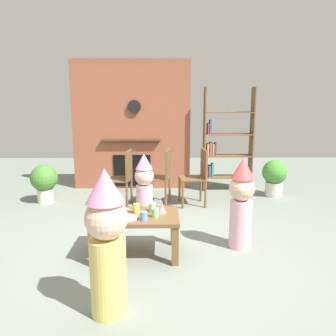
{
  "coord_description": "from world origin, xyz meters",
  "views": [
    {
      "loc": [
        0.09,
        -3.65,
        1.65
      ],
      "look_at": [
        0.15,
        0.4,
        0.82
      ],
      "focal_mm": 35.25,
      "sensor_mm": 36.0,
      "label": 1
    }
  ],
  "objects_px": {
    "bookshelf": "(224,145)",
    "child_by_the_chairs": "(144,186)",
    "paper_plate_front": "(128,218)",
    "potted_plant_tall": "(274,176)",
    "dining_chair_right": "(198,174)",
    "child_with_cone_hat": "(107,240)",
    "dining_chair_middle": "(162,174)",
    "potted_plant_short": "(44,181)",
    "paper_cup_near_right": "(99,209)",
    "dining_chair_left": "(123,175)",
    "paper_cup_far_left": "(136,208)",
    "child_in_pink": "(241,201)",
    "coffee_table": "(136,222)",
    "paper_cup_far_right": "(152,207)",
    "birthday_cake_slice": "(162,209)",
    "paper_cup_near_left": "(155,213)",
    "paper_plate_rear": "(108,216)",
    "paper_cup_center": "(144,216)"
  },
  "relations": [
    {
      "from": "paper_cup_center",
      "to": "paper_cup_near_right",
      "type": "bearing_deg",
      "value": 156.49
    },
    {
      "from": "birthday_cake_slice",
      "to": "potted_plant_short",
      "type": "bearing_deg",
      "value": 136.24
    },
    {
      "from": "paper_plate_rear",
      "to": "potted_plant_tall",
      "type": "height_order",
      "value": "potted_plant_tall"
    },
    {
      "from": "paper_cup_near_left",
      "to": "paper_cup_near_right",
      "type": "height_order",
      "value": "paper_cup_near_left"
    },
    {
      "from": "paper_plate_front",
      "to": "potted_plant_tall",
      "type": "distance_m",
      "value": 3.29
    },
    {
      "from": "bookshelf",
      "to": "coffee_table",
      "type": "relative_size",
      "value": 2.05
    },
    {
      "from": "paper_cup_far_right",
      "to": "child_in_pink",
      "type": "xyz_separation_m",
      "value": [
        1.0,
        0.06,
        0.05
      ]
    },
    {
      "from": "paper_plate_front",
      "to": "dining_chair_middle",
      "type": "height_order",
      "value": "dining_chair_middle"
    },
    {
      "from": "child_by_the_chairs",
      "to": "paper_cup_near_left",
      "type": "bearing_deg",
      "value": 11.07
    },
    {
      "from": "paper_cup_near_left",
      "to": "paper_plate_rear",
      "type": "relative_size",
      "value": 0.51
    },
    {
      "from": "birthday_cake_slice",
      "to": "potted_plant_tall",
      "type": "distance_m",
      "value": 2.92
    },
    {
      "from": "child_by_the_chairs",
      "to": "dining_chair_right",
      "type": "bearing_deg",
      "value": 133.46
    },
    {
      "from": "bookshelf",
      "to": "dining_chair_right",
      "type": "height_order",
      "value": "bookshelf"
    },
    {
      "from": "child_by_the_chairs",
      "to": "potted_plant_tall",
      "type": "distance_m",
      "value": 2.51
    },
    {
      "from": "paper_plate_front",
      "to": "paper_plate_rear",
      "type": "height_order",
      "value": "same"
    },
    {
      "from": "paper_cup_far_left",
      "to": "dining_chair_left",
      "type": "xyz_separation_m",
      "value": [
        -0.34,
        1.64,
        0.01
      ]
    },
    {
      "from": "paper_cup_far_left",
      "to": "child_in_pink",
      "type": "xyz_separation_m",
      "value": [
        1.17,
        0.11,
        0.04
      ]
    },
    {
      "from": "bookshelf",
      "to": "paper_cup_far_right",
      "type": "height_order",
      "value": "bookshelf"
    },
    {
      "from": "paper_plate_front",
      "to": "coffee_table",
      "type": "bearing_deg",
      "value": 60.29
    },
    {
      "from": "bookshelf",
      "to": "child_by_the_chairs",
      "type": "relative_size",
      "value": 2.0
    },
    {
      "from": "child_in_pink",
      "to": "child_with_cone_hat",
      "type": "bearing_deg",
      "value": 34.35
    },
    {
      "from": "paper_plate_front",
      "to": "dining_chair_middle",
      "type": "distance_m",
      "value": 1.91
    },
    {
      "from": "paper_cup_far_right",
      "to": "child_with_cone_hat",
      "type": "relative_size",
      "value": 0.08
    },
    {
      "from": "paper_plate_rear",
      "to": "child_with_cone_hat",
      "type": "xyz_separation_m",
      "value": [
        0.15,
        -0.97,
        0.16
      ]
    },
    {
      "from": "dining_chair_middle",
      "to": "paper_cup_far_left",
      "type": "bearing_deg",
      "value": 91.34
    },
    {
      "from": "child_in_pink",
      "to": "potted_plant_short",
      "type": "xyz_separation_m",
      "value": [
        -2.83,
        1.75,
        -0.18
      ]
    },
    {
      "from": "birthday_cake_slice",
      "to": "paper_cup_near_left",
      "type": "bearing_deg",
      "value": -116.12
    },
    {
      "from": "child_with_cone_hat",
      "to": "dining_chair_middle",
      "type": "height_order",
      "value": "child_with_cone_hat"
    },
    {
      "from": "paper_plate_front",
      "to": "potted_plant_tall",
      "type": "bearing_deg",
      "value": 45.34
    },
    {
      "from": "birthday_cake_slice",
      "to": "dining_chair_middle",
      "type": "distance_m",
      "value": 1.7
    },
    {
      "from": "paper_cup_center",
      "to": "potted_plant_tall",
      "type": "height_order",
      "value": "potted_plant_tall"
    },
    {
      "from": "paper_cup_near_right",
      "to": "potted_plant_tall",
      "type": "height_order",
      "value": "potted_plant_tall"
    },
    {
      "from": "dining_chair_left",
      "to": "dining_chair_middle",
      "type": "xyz_separation_m",
      "value": [
        0.61,
        0.07,
        0.0
      ]
    },
    {
      "from": "paper_cup_far_right",
      "to": "child_by_the_chairs",
      "type": "distance_m",
      "value": 0.95
    },
    {
      "from": "paper_cup_far_left",
      "to": "dining_chair_right",
      "type": "distance_m",
      "value": 1.91
    },
    {
      "from": "child_with_cone_hat",
      "to": "bookshelf",
      "type": "bearing_deg",
      "value": -15.53
    },
    {
      "from": "paper_cup_near_left",
      "to": "paper_cup_center",
      "type": "distance_m",
      "value": 0.14
    },
    {
      "from": "bookshelf",
      "to": "paper_cup_near_right",
      "type": "distance_m",
      "value": 3.22
    },
    {
      "from": "potted_plant_tall",
      "to": "potted_plant_short",
      "type": "bearing_deg",
      "value": -175.51
    },
    {
      "from": "dining_chair_left",
      "to": "potted_plant_short",
      "type": "distance_m",
      "value": 1.35
    },
    {
      "from": "paper_cup_far_right",
      "to": "potted_plant_tall",
      "type": "bearing_deg",
      "value": 45.79
    },
    {
      "from": "paper_cup_center",
      "to": "paper_plate_front",
      "type": "bearing_deg",
      "value": 161.64
    },
    {
      "from": "paper_cup_near_right",
      "to": "dining_chair_middle",
      "type": "distance_m",
      "value": 1.84
    },
    {
      "from": "paper_plate_rear",
      "to": "bookshelf",
      "type": "bearing_deg",
      "value": 58.24
    },
    {
      "from": "bookshelf",
      "to": "child_with_cone_hat",
      "type": "distance_m",
      "value": 4.03
    },
    {
      "from": "paper_cup_near_left",
      "to": "child_in_pink",
      "type": "relative_size",
      "value": 0.09
    },
    {
      "from": "paper_cup_far_right",
      "to": "bookshelf",
      "type": "bearing_deg",
      "value": 64.43
    },
    {
      "from": "child_with_cone_hat",
      "to": "potted_plant_tall",
      "type": "distance_m",
      "value": 4.03
    },
    {
      "from": "paper_plate_rear",
      "to": "dining_chair_middle",
      "type": "height_order",
      "value": "dining_chair_middle"
    },
    {
      "from": "paper_plate_front",
      "to": "potted_plant_short",
      "type": "relative_size",
      "value": 0.32
    }
  ]
}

